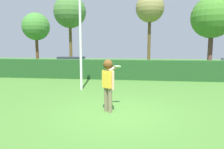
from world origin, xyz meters
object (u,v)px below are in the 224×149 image
Objects in this scene: lamppost at (80,23)px; oak_tree at (70,12)px; bare_elm_tree at (150,9)px; maple_tree at (212,18)px; frisbee at (117,66)px; parked_car_green at (71,63)px; person at (108,79)px; willow_tree at (36,27)px.

oak_tree is at bearing 110.65° from lamppost.
lamppost is 11.13m from bare_elm_tree.
maple_tree is 0.88× the size of bare_elm_tree.
parked_car_green is at bearing 115.74° from frisbee.
person is 6.98× the size of frisbee.
parked_car_green is (-5.54, 11.49, -0.82)m from frisbee.
person is at bearing -120.39° from maple_tree.
frisbee is at bearing -120.60° from maple_tree.
maple_tree reaches higher than willow_tree.
lamppost is 1.44× the size of parked_car_green.
person is 13.76m from maple_tree.
frisbee is at bearing -53.43° from lamppost.
willow_tree is 10.82m from bare_elm_tree.
willow_tree is at bearing 127.69° from lamppost.
willow_tree is (-8.99, 11.76, 2.49)m from frisbee.
person is 0.29× the size of lamppost.
maple_tree is 15.52m from willow_tree.
frisbee is 0.04× the size of bare_elm_tree.
person is at bearing -60.85° from lamppost.
bare_elm_tree reaches higher than person.
maple_tree is at bearing 42.98° from lamppost.
lamppost is at bearing -69.35° from oak_tree.
bare_elm_tree is at bearing 12.93° from parked_car_green.
oak_tree reaches higher than frisbee.
person is at bearing -97.75° from bare_elm_tree.
lamppost reaches higher than willow_tree.
frisbee is 0.03× the size of oak_tree.
bare_elm_tree is (1.61, 13.13, 4.14)m from frisbee.
oak_tree is at bearing 108.89° from parked_car_green.
frisbee is at bearing -66.02° from oak_tree.
maple_tree is at bearing -2.35° from parked_car_green.
bare_elm_tree reaches higher than parked_car_green.
maple_tree is at bearing -2.82° from willow_tree.
bare_elm_tree is (8.57, -2.53, -0.26)m from oak_tree.
maple_tree reaches higher than lamppost.
bare_elm_tree is at bearing 69.72° from lamppost.
parked_car_green is 12.63m from maple_tree.
bare_elm_tree reaches higher than maple_tree.
frisbee is at bearing -64.26° from parked_car_green.
frisbee is 0.04× the size of maple_tree.
parked_car_green is 0.68× the size of maple_tree.
willow_tree is (-6.83, 8.84, 0.64)m from lamppost.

